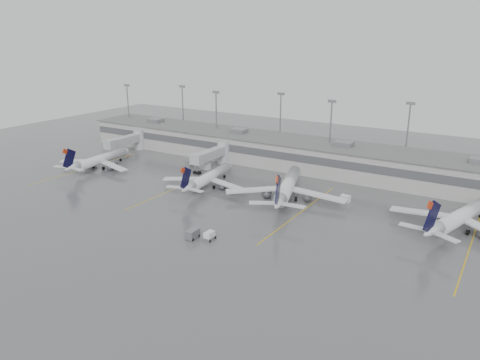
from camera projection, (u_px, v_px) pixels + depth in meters
The scene contains 20 objects.
ground at pixel (173, 233), 95.19m from camera, with size 260.00×260.00×0.00m, color #57575A.
terminal at pixel (295, 153), 141.01m from camera, with size 152.00×17.00×9.45m.
light_masts at pixel (304, 124), 143.31m from camera, with size 142.40×8.00×20.60m.
jet_bridge_left at pixel (131, 140), 158.83m from camera, with size 4.00×17.20×7.00m.
jet_bridge_right at pixel (216, 154), 141.37m from camera, with size 4.00×17.20×7.00m.
stand_markings at pixel (235, 198), 114.68m from camera, with size 105.25×40.00×0.01m.
jet_far_left at pixel (99, 160), 138.78m from camera, with size 24.66×27.75×8.98m.
jet_mid_left at pixel (208, 178), 121.95m from camera, with size 24.13×27.18×8.81m.
jet_mid_right at pixel (287, 187), 112.87m from camera, with size 28.22×32.13×10.72m.
jet_far_right at pixel (460, 217), 95.09m from camera, with size 26.75×30.43×10.12m.
baggage_tug at pixel (209, 237), 91.78m from camera, with size 1.74×2.64×1.68m.
baggage_cart at pixel (193, 234), 92.30m from camera, with size 1.74×2.94×1.87m.
gse_uld_a at pixel (112, 155), 151.64m from camera, with size 2.11×1.41×1.50m, color white.
gse_uld_b at pixel (206, 166), 138.96m from camera, with size 2.53×1.69×1.80m, color white.
gse_uld_c at pixel (345, 198), 112.42m from camera, with size 2.23×1.49×1.58m, color white.
gse_loader at pixel (190, 163), 141.98m from camera, with size 1.80×2.88×1.80m, color slate.
cone_a at pixel (128, 155), 153.18m from camera, with size 0.44×0.44×0.70m, color #E65704.
cone_b at pixel (217, 177), 130.39m from camera, with size 0.47×0.47×0.76m, color #E65704.
cone_c at pixel (289, 185), 123.42m from camera, with size 0.42×0.42×0.67m, color #E65704.
cone_d at pixel (430, 224), 98.78m from camera, with size 0.39×0.39×0.62m, color #E65704.
Camera 1 is at (57.49, -67.33, 39.07)m, focal length 35.00 mm.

